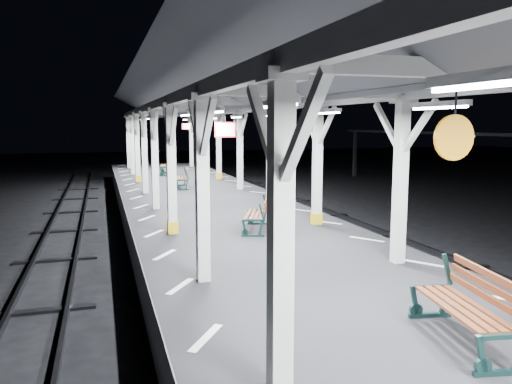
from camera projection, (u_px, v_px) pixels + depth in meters
name	position (u px, v px, depth m)	size (l,w,h in m)	color
ground	(272.00, 289.00, 11.59)	(120.00, 120.00, 0.00)	black
platform	(272.00, 268.00, 11.52)	(6.00, 50.00, 1.00)	black
hazard_stripes_left	(165.00, 255.00, 10.73)	(1.00, 48.00, 0.01)	silver
hazard_stripes_right	(367.00, 239.00, 12.17)	(1.00, 48.00, 0.01)	silver
track_left	(39.00, 309.00, 10.11)	(2.20, 60.00, 0.16)	#2D2D33
track_right	(452.00, 267.00, 13.05)	(2.20, 60.00, 0.16)	#2D2D33
canopy	(273.00, 89.00, 10.95)	(5.40, 49.00, 4.65)	silver
bench_near	(470.00, 304.00, 6.37)	(0.96, 1.86, 0.96)	#14302F
bench_mid	(259.00, 213.00, 13.13)	(1.13, 1.70, 0.87)	#14302F
bench_far	(183.00, 177.00, 21.88)	(0.80, 1.71, 0.89)	#14302F
bench_extra	(168.00, 165.00, 27.63)	(0.95, 1.94, 1.01)	#14302F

